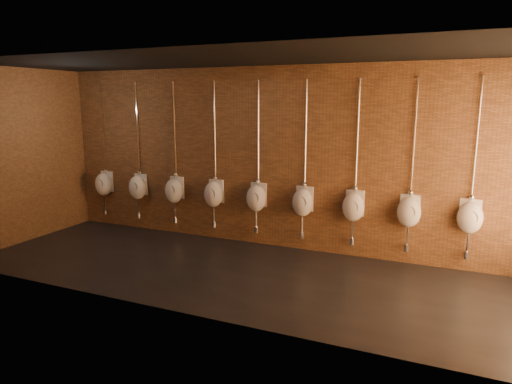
% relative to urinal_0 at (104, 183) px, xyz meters
% --- Properties ---
extents(ground, '(8.50, 8.50, 0.00)m').
position_rel_urinal_0_xyz_m(ground, '(3.64, -1.37, -0.90)').
color(ground, black).
rests_on(ground, ground).
extents(room_shell, '(8.54, 3.04, 3.22)m').
position_rel_urinal_0_xyz_m(room_shell, '(3.64, -1.37, 1.11)').
color(room_shell, black).
rests_on(room_shell, ground).
extents(urinal_0, '(0.40, 0.35, 2.72)m').
position_rel_urinal_0_xyz_m(urinal_0, '(0.00, 0.00, 0.00)').
color(urinal_0, white).
rests_on(urinal_0, ground).
extents(urinal_1, '(0.40, 0.35, 2.72)m').
position_rel_urinal_0_xyz_m(urinal_1, '(0.87, 0.00, 0.00)').
color(urinal_1, white).
rests_on(urinal_1, ground).
extents(urinal_2, '(0.40, 0.35, 2.72)m').
position_rel_urinal_0_xyz_m(urinal_2, '(1.75, 0.00, 0.00)').
color(urinal_2, white).
rests_on(urinal_2, ground).
extents(urinal_3, '(0.40, 0.35, 2.72)m').
position_rel_urinal_0_xyz_m(urinal_3, '(2.62, 0.00, 0.00)').
color(urinal_3, white).
rests_on(urinal_3, ground).
extents(urinal_4, '(0.40, 0.35, 2.72)m').
position_rel_urinal_0_xyz_m(urinal_4, '(3.50, 0.00, 0.00)').
color(urinal_4, white).
rests_on(urinal_4, ground).
extents(urinal_5, '(0.40, 0.35, 2.72)m').
position_rel_urinal_0_xyz_m(urinal_5, '(4.37, 0.00, 0.00)').
color(urinal_5, white).
rests_on(urinal_5, ground).
extents(urinal_6, '(0.40, 0.35, 2.72)m').
position_rel_urinal_0_xyz_m(urinal_6, '(5.25, 0.00, 0.00)').
color(urinal_6, white).
rests_on(urinal_6, ground).
extents(urinal_7, '(0.40, 0.35, 2.72)m').
position_rel_urinal_0_xyz_m(urinal_7, '(6.12, 0.00, 0.00)').
color(urinal_7, white).
rests_on(urinal_7, ground).
extents(urinal_8, '(0.40, 0.35, 2.72)m').
position_rel_urinal_0_xyz_m(urinal_8, '(7.00, 0.00, 0.00)').
color(urinal_8, white).
rests_on(urinal_8, ground).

